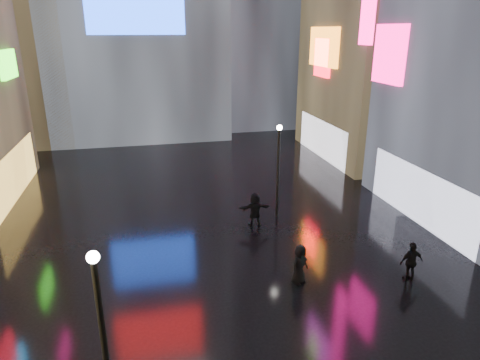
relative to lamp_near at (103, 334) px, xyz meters
name	(u,v)px	position (x,y,z in m)	size (l,w,h in m)	color
ground	(207,218)	(4.46, 12.50, -2.94)	(140.00, 140.00, 0.00)	black
lamp_near	(103,334)	(0.00, 0.00, 0.00)	(0.30, 0.30, 5.20)	black
lamp_far	(278,166)	(8.32, 11.95, 0.00)	(0.30, 0.30, 5.20)	black
pedestrian_3	(411,262)	(11.71, 4.43, -2.07)	(1.02, 0.42, 1.74)	black
pedestrian_4	(299,264)	(7.16, 5.34, -2.09)	(0.83, 0.54, 1.70)	black
pedestrian_5	(255,210)	(6.78, 10.99, -2.02)	(1.71, 0.54, 1.84)	black
umbrella_2	(301,236)	(7.16, 5.34, -0.81)	(0.95, 0.97, 0.88)	black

